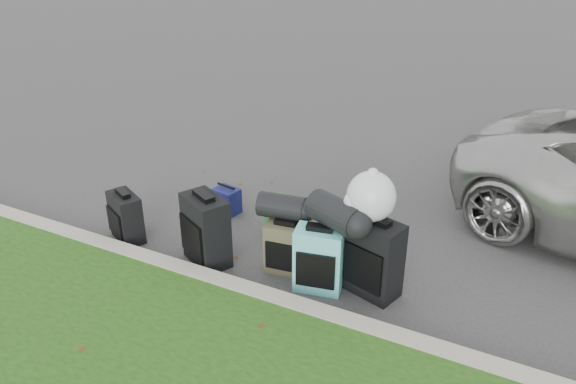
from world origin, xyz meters
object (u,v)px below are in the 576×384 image
at_px(suitcase_small_black, 126,217).
at_px(suitcase_large_black_left, 206,230).
at_px(tote_green, 284,216).
at_px(tote_navy, 227,201).
at_px(suitcase_teal, 319,260).
at_px(suitcase_large_black_right, 374,258).
at_px(suitcase_olive, 285,248).

distance_m(suitcase_small_black, suitcase_large_black_left, 1.04).
bearing_deg(tote_green, suitcase_large_black_left, -100.93).
bearing_deg(tote_green, tote_navy, -172.35).
bearing_deg(tote_green, suitcase_teal, -30.99).
bearing_deg(suitcase_teal, suitcase_large_black_right, 8.73).
bearing_deg(tote_green, suitcase_olive, -47.02).
bearing_deg(suitcase_large_black_left, tote_green, 91.27).
bearing_deg(suitcase_olive, suitcase_teal, -24.12).
distance_m(suitcase_small_black, suitcase_olive, 1.84).
bearing_deg(suitcase_large_black_right, tote_green, 170.38).
bearing_deg(suitcase_large_black_right, tote_navy, 177.59).
relative_size(suitcase_teal, tote_green, 1.63).
xyz_separation_m(suitcase_teal, tote_navy, (-1.60, 0.90, -0.16)).
distance_m(suitcase_olive, suitcase_large_black_right, 0.90).
bearing_deg(suitcase_teal, suitcase_large_black_left, 172.82).
bearing_deg(suitcase_olive, tote_green, 110.51).
distance_m(suitcase_large_black_right, tote_green, 1.41).
bearing_deg(tote_navy, suitcase_small_black, -111.64).
relative_size(suitcase_large_black_left, tote_green, 1.87).
height_order(suitcase_small_black, tote_green, suitcase_small_black).
xyz_separation_m(suitcase_teal, tote_green, (-0.78, 0.80, -0.12)).
distance_m(suitcase_teal, tote_green, 1.12).
relative_size(suitcase_olive, suitcase_teal, 0.83).
xyz_separation_m(suitcase_small_black, tote_navy, (0.64, 1.02, -0.11)).
bearing_deg(suitcase_large_black_right, suitcase_large_black_left, -154.17).
relative_size(suitcase_large_black_left, suitcase_teal, 1.15).
height_order(suitcase_large_black_left, tote_green, suitcase_large_black_left).
height_order(suitcase_small_black, suitcase_large_black_left, suitcase_large_black_left).
bearing_deg(suitcase_olive, suitcase_large_black_left, -172.71).
height_order(suitcase_large_black_right, tote_navy, suitcase_large_black_right).
distance_m(suitcase_small_black, tote_navy, 1.21).
bearing_deg(suitcase_teal, suitcase_olive, 152.16).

